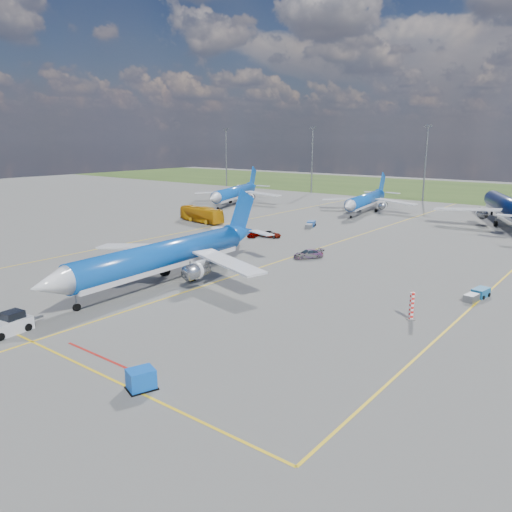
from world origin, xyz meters
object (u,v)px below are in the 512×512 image
Objects in this scene: apron_bus at (201,215)px; service_car_c at (308,254)px; warning_post at (412,306)px; service_car_a at (254,234)px; baggage_tug_w at (477,294)px; baggage_tug_c at (310,225)px; uld_container at (141,379)px; bg_jet_nnw at (365,212)px; main_airliner at (164,283)px; pushback_tug at (9,325)px; bg_jet_nw at (235,204)px; bg_jet_n at (506,225)px; service_car_b at (271,234)px.

service_car_c is (38.16, -14.75, -1.07)m from apron_bus.
warning_post is 0.76× the size of service_car_a.
baggage_tug_w is 0.91× the size of baggage_tug_c.
uld_container is at bearing -100.98° from baggage_tug_w.
uld_container is (28.51, -96.76, 0.80)m from bg_jet_nnw.
service_car_c is at bearing 69.05° from main_airliner.
bg_jet_nnw is at bearing 119.46° from warning_post.
uld_container is (20.53, -20.62, 0.80)m from main_airliner.
apron_bus reaches higher than pushback_tug.
bg_jet_nw reaches higher than service_car_a.
bg_jet_n reaches higher than pushback_tug.
main_airliner is 49.28m from apron_bus.
bg_jet_n is (70.29, 10.91, 0.00)m from bg_jet_nw.
service_car_a is at bearing 113.05° from service_car_b.
pushback_tug reaches higher than service_car_b.
baggage_tug_c is (-32.60, -29.81, 0.56)m from bg_jet_n.
uld_container is (-10.62, -27.50, -0.70)m from warning_post.
apron_bus is 21.28m from service_car_a.
apron_bus is (-22.59, -37.54, 1.78)m from bg_jet_nnw.
baggage_tug_c is (-7.44, 48.46, 0.56)m from main_airliner.
bg_jet_nnw is 42.13m from service_car_b.
main_airliner is 9.65× the size of service_car_b.
bg_jet_nw is 50.30m from service_car_b.
pushback_tug is at bearing -104.62° from baggage_tug_c.
pushback_tug is at bearing -92.28° from service_car_a.
pushback_tug is at bearing -62.40° from service_car_c.
bg_jet_n is at bearing 20.74° from baggage_tug_c.
uld_container is at bearing -160.72° from service_car_b.
service_car_b is at bearing 136.79° from uld_container.
service_car_b is at bearing 168.97° from baggage_tug_w.
service_car_c is 0.98× the size of baggage_tug_w.
pushback_tug is at bearing -136.66° from warning_post.
service_car_a is (20.31, -6.26, -1.11)m from apron_bus.
bg_jet_nw is 32.28m from apron_bus.
bg_jet_n reaches higher than service_car_c.
bg_jet_nnw is 43.86m from service_car_a.
service_car_c reaches higher than service_car_a.
service_car_a is (-10.27, 32.35, 0.67)m from main_airliner.
baggage_tug_c is (0.04, 14.44, -0.03)m from service_car_b.
service_car_a is at bearing -64.36° from bg_jet_nw.
baggage_tug_w is (27.14, -5.08, -0.20)m from service_car_c.
bg_jet_nw reaches higher than pushback_tug.
warning_post is 12.46m from baggage_tug_w.
service_car_a is at bearing 104.30° from main_airliner.
uld_container is 74.53m from baggage_tug_c.
bg_jet_nnw reaches higher than warning_post.
baggage_tug_w is (9.56, -59.50, 0.50)m from bg_jet_n.
baggage_tug_c is at bearing 90.31° from pushback_tug.
bg_jet_n reaches higher than main_airliner.
apron_bus is at bearing -82.40° from bg_jet_nw.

